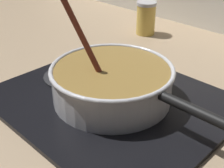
% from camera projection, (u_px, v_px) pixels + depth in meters
% --- Properties ---
extents(ground, '(2.40, 1.60, 0.04)m').
position_uv_depth(ground, '(53.00, 115.00, 0.78)').
color(ground, '#9E8466').
extents(hob_plate, '(0.56, 0.48, 0.01)m').
position_uv_depth(hob_plate, '(112.00, 100.00, 0.79)').
color(hob_plate, black).
rests_on(hob_plate, ground).
extents(burner_ring, '(0.18, 0.18, 0.01)m').
position_uv_depth(burner_ring, '(112.00, 97.00, 0.79)').
color(burner_ring, '#592D0C').
rests_on(burner_ring, hob_plate).
extents(spare_burner, '(0.16, 0.16, 0.01)m').
position_uv_depth(spare_burner, '(71.00, 76.00, 0.89)').
color(spare_burner, '#262628').
rests_on(spare_burner, hob_plate).
extents(cooking_pan, '(0.46, 0.31, 0.29)m').
position_uv_depth(cooking_pan, '(112.00, 82.00, 0.77)').
color(cooking_pan, silver).
rests_on(cooking_pan, hob_plate).
extents(condiment_jar, '(0.08, 0.08, 0.13)m').
position_uv_depth(condiment_jar, '(146.00, 18.00, 1.20)').
color(condiment_jar, gold).
rests_on(condiment_jar, ground).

